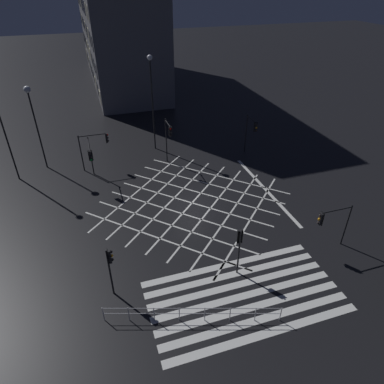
{
  "coord_description": "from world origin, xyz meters",
  "views": [
    {
      "loc": [
        -7.27,
        -22.53,
        16.46
      ],
      "look_at": [
        0.0,
        0.0,
        1.09
      ],
      "focal_mm": 32.0,
      "sensor_mm": 36.0,
      "label": 1
    }
  ],
  "objects_px": {
    "traffic_light_nw_cross": "(90,154)",
    "street_lamp_far": "(32,107)",
    "traffic_light_median_south": "(239,243)",
    "traffic_light_sw_main": "(110,263)",
    "traffic_light_se_main": "(332,220)",
    "traffic_light_median_north": "(168,135)",
    "street_lamp_east": "(151,86)",
    "traffic_light_nw_main": "(96,143)",
    "traffic_light_ne_cross": "(251,129)"
  },
  "relations": [
    {
      "from": "street_lamp_east",
      "to": "street_lamp_far",
      "type": "distance_m",
      "value": 11.26
    },
    {
      "from": "traffic_light_median_north",
      "to": "traffic_light_ne_cross",
      "type": "bearing_deg",
      "value": 86.53
    },
    {
      "from": "traffic_light_median_north",
      "to": "traffic_light_sw_main",
      "type": "relative_size",
      "value": 1.3
    },
    {
      "from": "traffic_light_median_south",
      "to": "traffic_light_se_main",
      "type": "bearing_deg",
      "value": -88.62
    },
    {
      "from": "traffic_light_nw_main",
      "to": "traffic_light_median_north",
      "type": "xyz_separation_m",
      "value": [
        6.72,
        -1.56,
        0.59
      ]
    },
    {
      "from": "traffic_light_median_north",
      "to": "traffic_light_nw_cross",
      "type": "bearing_deg",
      "value": -82.48
    },
    {
      "from": "traffic_light_nw_main",
      "to": "traffic_light_sw_main",
      "type": "relative_size",
      "value": 1.05
    },
    {
      "from": "traffic_light_median_south",
      "to": "traffic_light_ne_cross",
      "type": "xyz_separation_m",
      "value": [
        8.05,
        14.77,
        0.55
      ]
    },
    {
      "from": "traffic_light_median_north",
      "to": "traffic_light_se_main",
      "type": "bearing_deg",
      "value": 25.71
    },
    {
      "from": "traffic_light_nw_cross",
      "to": "street_lamp_far",
      "type": "height_order",
      "value": "street_lamp_far"
    },
    {
      "from": "traffic_light_median_south",
      "to": "street_lamp_east",
      "type": "height_order",
      "value": "street_lamp_east"
    },
    {
      "from": "traffic_light_nw_main",
      "to": "traffic_light_ne_cross",
      "type": "xyz_separation_m",
      "value": [
        15.24,
        -2.08,
        0.28
      ]
    },
    {
      "from": "traffic_light_nw_cross",
      "to": "traffic_light_ne_cross",
      "type": "relative_size",
      "value": 0.93
    },
    {
      "from": "traffic_light_median_south",
      "to": "traffic_light_ne_cross",
      "type": "distance_m",
      "value": 16.83
    },
    {
      "from": "traffic_light_se_main",
      "to": "traffic_light_median_south",
      "type": "height_order",
      "value": "traffic_light_median_south"
    },
    {
      "from": "traffic_light_median_south",
      "to": "traffic_light_sw_main",
      "type": "xyz_separation_m",
      "value": [
        -7.72,
        0.63,
        0.05
      ]
    },
    {
      "from": "traffic_light_sw_main",
      "to": "street_lamp_far",
      "type": "bearing_deg",
      "value": 103.79
    },
    {
      "from": "traffic_light_se_main",
      "to": "traffic_light_median_north",
      "type": "distance_m",
      "value": 16.8
    },
    {
      "from": "traffic_light_nw_main",
      "to": "street_lamp_east",
      "type": "height_order",
      "value": "street_lamp_east"
    },
    {
      "from": "traffic_light_nw_cross",
      "to": "street_lamp_far",
      "type": "bearing_deg",
      "value": -135.39
    },
    {
      "from": "traffic_light_se_main",
      "to": "traffic_light_sw_main",
      "type": "bearing_deg",
      "value": -1.84
    },
    {
      "from": "traffic_light_median_south",
      "to": "street_lamp_east",
      "type": "distance_m",
      "value": 20.07
    },
    {
      "from": "traffic_light_nw_main",
      "to": "traffic_light_median_south",
      "type": "distance_m",
      "value": 18.32
    },
    {
      "from": "traffic_light_se_main",
      "to": "street_lamp_far",
      "type": "height_order",
      "value": "street_lamp_far"
    },
    {
      "from": "traffic_light_se_main",
      "to": "traffic_light_sw_main",
      "type": "relative_size",
      "value": 0.97
    },
    {
      "from": "street_lamp_east",
      "to": "traffic_light_nw_main",
      "type": "bearing_deg",
      "value": -156.37
    },
    {
      "from": "traffic_light_sw_main",
      "to": "street_lamp_east",
      "type": "height_order",
      "value": "street_lamp_east"
    },
    {
      "from": "traffic_light_se_main",
      "to": "traffic_light_sw_main",
      "type": "height_order",
      "value": "traffic_light_sw_main"
    },
    {
      "from": "traffic_light_median_north",
      "to": "street_lamp_far",
      "type": "bearing_deg",
      "value": -106.3
    },
    {
      "from": "traffic_light_nw_main",
      "to": "traffic_light_median_south",
      "type": "bearing_deg",
      "value": -66.91
    },
    {
      "from": "street_lamp_east",
      "to": "street_lamp_far",
      "type": "relative_size",
      "value": 1.22
    },
    {
      "from": "traffic_light_median_south",
      "to": "traffic_light_sw_main",
      "type": "distance_m",
      "value": 7.75
    },
    {
      "from": "traffic_light_sw_main",
      "to": "traffic_light_median_north",
      "type": "bearing_deg",
      "value": 63.66
    },
    {
      "from": "traffic_light_median_north",
      "to": "traffic_light_median_south",
      "type": "xyz_separation_m",
      "value": [
        0.46,
        -15.28,
        -0.86
      ]
    },
    {
      "from": "traffic_light_median_south",
      "to": "street_lamp_far",
      "type": "distance_m",
      "value": 22.61
    },
    {
      "from": "traffic_light_se_main",
      "to": "street_lamp_far",
      "type": "relative_size",
      "value": 0.42
    },
    {
      "from": "traffic_light_nw_cross",
      "to": "traffic_light_ne_cross",
      "type": "distance_m",
      "value": 15.88
    },
    {
      "from": "traffic_light_se_main",
      "to": "traffic_light_nw_cross",
      "type": "bearing_deg",
      "value": -44.03
    },
    {
      "from": "traffic_light_median_north",
      "to": "street_lamp_far",
      "type": "height_order",
      "value": "street_lamp_far"
    },
    {
      "from": "traffic_light_se_main",
      "to": "street_lamp_far",
      "type": "xyz_separation_m",
      "value": [
        -18.97,
        18.54,
        3.68
      ]
    },
    {
      "from": "traffic_light_se_main",
      "to": "traffic_light_median_south",
      "type": "relative_size",
      "value": 0.98
    },
    {
      "from": "traffic_light_se_main",
      "to": "traffic_light_ne_cross",
      "type": "relative_size",
      "value": 0.82
    },
    {
      "from": "traffic_light_nw_main",
      "to": "traffic_light_ne_cross",
      "type": "height_order",
      "value": "traffic_light_ne_cross"
    },
    {
      "from": "traffic_light_median_north",
      "to": "street_lamp_east",
      "type": "bearing_deg",
      "value": -173.59
    },
    {
      "from": "traffic_light_se_main",
      "to": "traffic_light_sw_main",
      "type": "xyz_separation_m",
      "value": [
        -14.54,
        0.47,
        0.02
      ]
    },
    {
      "from": "traffic_light_ne_cross",
      "to": "street_lamp_far",
      "type": "distance_m",
      "value": 20.83
    },
    {
      "from": "traffic_light_median_north",
      "to": "street_lamp_east",
      "type": "xyz_separation_m",
      "value": [
        -0.48,
        4.29,
        3.47
      ]
    },
    {
      "from": "traffic_light_nw_main",
      "to": "traffic_light_sw_main",
      "type": "bearing_deg",
      "value": -91.89
    },
    {
      "from": "traffic_light_median_north",
      "to": "traffic_light_ne_cross",
      "type": "height_order",
      "value": "traffic_light_median_north"
    },
    {
      "from": "street_lamp_east",
      "to": "traffic_light_nw_cross",
      "type": "bearing_deg",
      "value": -142.56
    }
  ]
}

